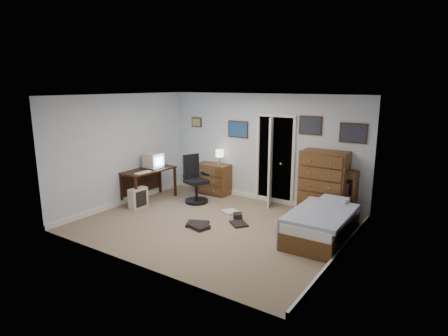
# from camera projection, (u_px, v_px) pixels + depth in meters

# --- Properties ---
(floor) EXTENTS (5.00, 4.00, 0.02)m
(floor) POSITION_uv_depth(u_px,v_px,m) (213.00, 225.00, 7.35)
(floor) COLOR #826E5A
(floor) RESTS_ON ground
(computer_desk) EXTENTS (0.66, 1.33, 0.75)m
(computer_desk) POSITION_uv_depth(u_px,v_px,m) (146.00, 176.00, 8.86)
(computer_desk) COLOR black
(computer_desk) RESTS_ON floor
(crt_monitor) EXTENTS (0.41, 0.38, 0.36)m
(crt_monitor) POSITION_uv_depth(u_px,v_px,m) (153.00, 161.00, 8.84)
(crt_monitor) COLOR beige
(crt_monitor) RESTS_ON computer_desk
(keyboard) EXTENTS (0.17, 0.41, 0.02)m
(keyboard) POSITION_uv_depth(u_px,v_px,m) (143.00, 173.00, 8.39)
(keyboard) COLOR beige
(keyboard) RESTS_ON computer_desk
(pc_tower) EXTENTS (0.23, 0.43, 0.45)m
(pc_tower) POSITION_uv_depth(u_px,v_px,m) (138.00, 198.00, 8.33)
(pc_tower) COLOR beige
(pc_tower) RESTS_ON floor
(office_chair) EXTENTS (0.69, 0.69, 1.11)m
(office_chair) POSITION_uv_depth(u_px,v_px,m) (195.00, 184.00, 8.71)
(office_chair) COLOR black
(office_chair) RESTS_ON floor
(media_stack) EXTENTS (0.15, 0.15, 0.74)m
(media_stack) POSITION_uv_depth(u_px,v_px,m) (191.00, 171.00, 10.33)
(media_stack) COLOR maroon
(media_stack) RESTS_ON floor
(low_dresser) EXTENTS (0.87, 0.44, 0.76)m
(low_dresser) POSITION_uv_depth(u_px,v_px,m) (213.00, 179.00, 9.38)
(low_dresser) COLOR #57361B
(low_dresser) RESTS_ON floor
(table_lamp) EXTENTS (0.19, 0.19, 0.37)m
(table_lamp) POSITION_uv_depth(u_px,v_px,m) (220.00, 154.00, 9.13)
(table_lamp) COLOR gold
(table_lamp) RESTS_ON low_dresser
(doorway) EXTENTS (0.96, 1.12, 2.05)m
(doorway) POSITION_uv_depth(u_px,v_px,m) (280.00, 158.00, 8.78)
(doorway) COLOR black
(doorway) RESTS_ON floor
(tall_dresser) EXTENTS (0.94, 0.57, 1.37)m
(tall_dresser) POSITION_uv_depth(u_px,v_px,m) (324.00, 184.00, 7.76)
(tall_dresser) COLOR #57361B
(tall_dresser) RESTS_ON floor
(headboard_bookcase) EXTENTS (1.12, 0.33, 1.00)m
(headboard_bookcase) POSITION_uv_depth(u_px,v_px,m) (329.00, 190.00, 7.84)
(headboard_bookcase) COLOR #57361B
(headboard_bookcase) RESTS_ON floor
(bed) EXTENTS (0.99, 1.81, 0.59)m
(bed) POSITION_uv_depth(u_px,v_px,m) (321.00, 224.00, 6.65)
(bed) COLOR #57361B
(bed) RESTS_ON floor
(wall_posters) EXTENTS (4.38, 0.04, 0.60)m
(wall_posters) POSITION_uv_depth(u_px,v_px,m) (285.00, 128.00, 8.26)
(wall_posters) COLOR #331E11
(wall_posters) RESTS_ON floor
(floor_clutter) EXTENTS (1.14, 1.45, 0.13)m
(floor_clutter) POSITION_uv_depth(u_px,v_px,m) (216.00, 221.00, 7.44)
(floor_clutter) COLOR silver
(floor_clutter) RESTS_ON floor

